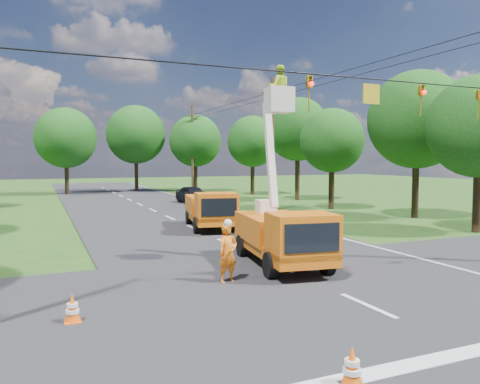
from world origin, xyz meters
name	(u,v)px	position (x,y,z in m)	size (l,w,h in m)	color
ground	(170,218)	(0.00, 20.00, 0.00)	(140.00, 140.00, 0.00)	#204815
road_main	(170,218)	(0.00, 20.00, 0.00)	(12.00, 100.00, 0.06)	black
road_cross	(324,288)	(0.00, 2.00, 0.00)	(56.00, 10.00, 0.07)	black
stop_bar	(471,354)	(0.00, -3.20, 0.00)	(9.00, 0.45, 0.02)	silver
edge_line	(248,214)	(5.60, 20.00, 0.00)	(0.12, 90.00, 0.02)	silver
bucket_truck	(282,224)	(0.22, 5.07, 1.53)	(2.94, 5.92, 7.25)	#D3610E
second_truck	(211,209)	(0.90, 14.63, 1.11)	(3.09, 5.96, 2.13)	#D3610E
ground_worker	(228,253)	(-2.44, 3.72, 0.93)	(0.68, 0.44, 1.86)	orange
distant_car	(193,195)	(4.54, 29.44, 0.78)	(1.83, 4.55, 1.55)	black
traffic_cone_0	(352,367)	(-3.02, -3.38, 0.36)	(0.38, 0.38, 0.71)	#FF600D
traffic_cone_2	(276,243)	(1.25, 7.53, 0.36)	(0.38, 0.38, 0.71)	#FF600D
traffic_cone_3	(288,229)	(3.62, 10.75, 0.36)	(0.38, 0.38, 0.71)	#FF600D
traffic_cone_4	(72,308)	(-7.16, 1.77, 0.36)	(0.38, 0.38, 0.71)	#FF600D
pole_right_mid	(272,143)	(8.50, 22.00, 5.11)	(1.80, 0.30, 10.00)	#4C3823
pole_right_far	(192,148)	(8.50, 42.00, 5.11)	(1.80, 0.30, 10.00)	#4C3823
signal_span	(388,94)	(2.23, 1.99, 5.88)	(18.00, 0.29, 1.07)	black
tree_right_a	(480,127)	(13.50, 8.00, 5.56)	(5.40, 5.40, 8.28)	#382616
tree_right_b	(417,120)	(15.00, 14.00, 6.43)	(6.40, 6.40, 9.65)	#382616
tree_right_c	(332,141)	(13.20, 21.00, 5.31)	(5.00, 5.00, 7.83)	#382616
tree_right_d	(298,129)	(14.80, 29.00, 6.68)	(6.00, 6.00, 9.70)	#382616
tree_right_e	(253,141)	(13.80, 37.00, 5.81)	(5.60, 5.60, 8.63)	#382616
tree_far_a	(66,138)	(-5.00, 45.00, 6.19)	(6.60, 6.60, 9.50)	#382616
tree_far_b	(136,135)	(3.00, 47.00, 6.81)	(7.00, 7.00, 10.32)	#382616
tree_far_c	(195,141)	(9.50, 44.00, 6.06)	(6.20, 6.20, 9.18)	#382616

